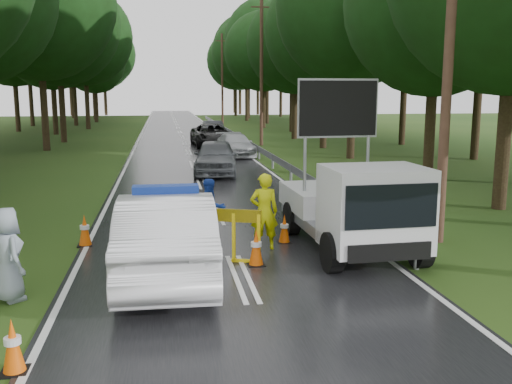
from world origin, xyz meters
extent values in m
plane|color=#1E3F12|center=(0.00, 0.00, 0.00)|extent=(160.00, 160.00, 0.00)
cube|color=black|center=(0.00, 30.00, 0.01)|extent=(7.00, 140.00, 0.02)
cylinder|color=gray|center=(3.70, 0.00, 0.35)|extent=(0.12, 0.12, 0.70)
cube|color=gray|center=(3.70, 30.00, 0.55)|extent=(0.05, 60.00, 0.30)
cylinder|color=#452C20|center=(5.20, 2.00, 5.00)|extent=(0.24, 0.24, 10.00)
cylinder|color=#452C20|center=(5.20, 28.00, 5.00)|extent=(0.24, 0.24, 10.00)
cube|color=#452C20|center=(5.20, 28.00, 9.20)|extent=(1.40, 0.08, 0.08)
cylinder|color=#452C20|center=(5.20, 54.00, 5.00)|extent=(0.24, 0.24, 10.00)
cube|color=#452C20|center=(5.20, 54.00, 9.20)|extent=(1.40, 0.08, 0.08)
imported|color=white|center=(-1.45, 0.31, 0.85)|extent=(1.87, 5.19, 1.70)
cube|color=#1938A5|center=(-1.45, 0.31, 1.79)|extent=(1.28, 0.37, 0.17)
cube|color=gray|center=(2.78, 2.12, 0.56)|extent=(2.18, 4.36, 0.26)
cube|color=silver|center=(2.75, 3.14, 0.97)|extent=(2.23, 2.52, 0.56)
cube|color=silver|center=(2.84, 0.28, 1.28)|extent=(2.10, 1.70, 1.74)
cube|color=black|center=(2.87, -0.56, 1.48)|extent=(1.89, 0.10, 0.87)
cube|color=black|center=(2.76, 2.73, 3.27)|extent=(1.95, 0.19, 1.33)
cylinder|color=black|center=(1.88, 0.05, 0.43)|extent=(0.31, 0.87, 0.86)
cylinder|color=black|center=(3.82, 0.11, 0.43)|extent=(0.31, 0.87, 0.86)
cylinder|color=black|center=(1.77, 3.32, 0.43)|extent=(0.31, 0.87, 0.86)
cylinder|color=black|center=(3.71, 3.38, 0.43)|extent=(0.31, 0.87, 0.86)
cube|color=yellow|center=(-2.09, 1.86, 0.55)|extent=(0.09, 0.09, 1.11)
cube|color=yellow|center=(-1.58, 1.66, 0.55)|extent=(0.09, 0.09, 1.11)
cube|color=yellow|center=(-0.02, 1.06, 0.55)|extent=(0.09, 0.09, 1.11)
cube|color=yellow|center=(0.49, 0.87, 0.55)|extent=(0.09, 0.09, 1.11)
cube|color=#F2CC00|center=(-0.80, 1.36, 1.05)|extent=(2.71, 1.08, 0.28)
imported|color=#E4EE0C|center=(0.81, 2.00, 0.91)|extent=(0.68, 0.46, 1.82)
imported|color=#1939A3|center=(-0.36, 3.00, 0.78)|extent=(0.89, 0.77, 1.57)
imported|color=gray|center=(-4.24, -0.54, 0.84)|extent=(0.92, 0.98, 1.69)
imported|color=#464A4F|center=(0.81, 14.56, 0.78)|extent=(2.35, 4.75, 1.56)
imported|color=#A8AAB0|center=(2.58, 21.67, 0.64)|extent=(2.14, 4.56, 1.29)
imported|color=black|center=(1.78, 27.86, 0.76)|extent=(2.82, 5.58, 1.51)
imported|color=#43454B|center=(2.53, 35.18, 0.67)|extent=(1.69, 4.15, 1.34)
cube|color=black|center=(-3.50, -3.36, 0.02)|extent=(0.36, 0.36, 0.03)
cone|color=#E95507|center=(-3.50, -3.36, 0.39)|extent=(0.29, 0.29, 0.74)
cube|color=black|center=(0.42, 0.78, 0.02)|extent=(0.38, 0.38, 0.03)
cone|color=#E95507|center=(0.42, 0.78, 0.41)|extent=(0.31, 0.31, 0.77)
cube|color=black|center=(1.40, 2.50, 0.01)|extent=(0.34, 0.34, 0.03)
cone|color=#E95507|center=(1.40, 2.50, 0.37)|extent=(0.28, 0.28, 0.70)
cube|color=black|center=(-3.40, 3.00, 0.02)|extent=(0.37, 0.37, 0.03)
cone|color=#E95507|center=(-3.40, 3.00, 0.40)|extent=(0.30, 0.30, 0.76)
cube|color=black|center=(3.50, 2.99, 0.01)|extent=(0.33, 0.33, 0.03)
cone|color=#E95507|center=(3.50, 2.99, 0.35)|extent=(0.27, 0.27, 0.67)
camera|label=1|loc=(-1.46, -10.81, 3.68)|focal=40.00mm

